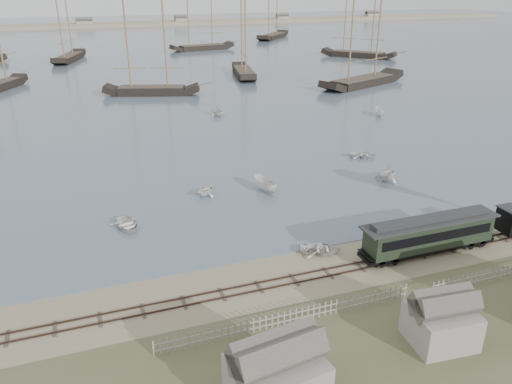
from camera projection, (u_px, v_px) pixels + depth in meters
name	position (u px, v px, depth m)	size (l,w,h in m)	color
ground	(327.00, 259.00, 42.91)	(600.00, 600.00, 0.00)	gray
harbor_water	(121.00, 43.00, 190.08)	(600.00, 336.00, 0.06)	#485867
rail_track	(339.00, 271.00, 41.16)	(120.00, 1.80, 0.16)	#3B2720
picket_fence_west	(291.00, 324.00, 34.82)	(19.00, 0.10, 1.20)	gray
picket_fence_east	(509.00, 277.00, 40.32)	(15.00, 0.10, 1.20)	gray
shed_mid	(438.00, 341.00, 33.14)	(4.00, 3.50, 3.60)	gray
far_spit	(105.00, 27.00, 259.35)	(500.00, 20.00, 1.80)	gray
passenger_coach	(429.00, 233.00, 43.11)	(12.80, 2.47, 3.11)	black
beached_dinghy	(321.00, 249.00, 43.76)	(3.66, 2.62, 0.76)	silver
rowboat_0	(127.00, 224.00, 48.03)	(3.81, 2.72, 0.79)	silver
rowboat_1	(205.00, 190.00, 55.19)	(2.63, 2.27, 1.39)	silver
rowboat_2	(265.00, 185.00, 56.35)	(4.00, 1.50, 1.54)	silver
rowboat_3	(363.00, 155.00, 67.27)	(3.62, 2.58, 0.75)	silver
rowboat_4	(387.00, 173.00, 59.49)	(3.36, 2.90, 1.77)	silver
rowboat_5	(379.00, 112.00, 88.06)	(3.51, 1.32, 1.36)	silver
rowboat_7	(217.00, 111.00, 87.78)	(3.34, 2.88, 1.76)	silver
schooner_2	(148.00, 45.00, 100.61)	(19.70, 4.55, 20.00)	black
schooner_3	(243.00, 35.00, 120.69)	(19.81, 4.57, 20.00)	black
schooner_4	(366.00, 40.00, 109.96)	(25.58, 5.90, 20.00)	black
schooner_5	(361.00, 24.00, 151.50)	(23.01, 5.31, 20.00)	black
schooner_7	(65.00, 25.00, 144.99)	(21.58, 4.98, 20.00)	black
schooner_8	(201.00, 19.00, 167.78)	(22.54, 5.20, 20.00)	black
schooner_9	(273.00, 13.00, 202.22)	(25.50, 5.88, 20.00)	black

